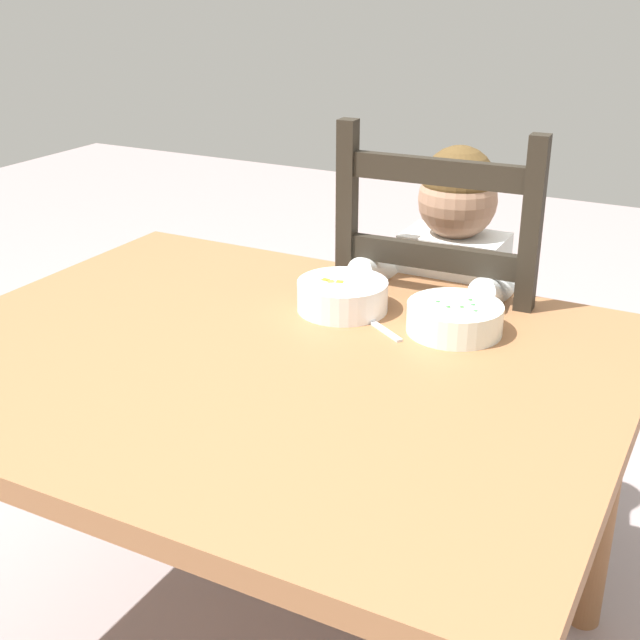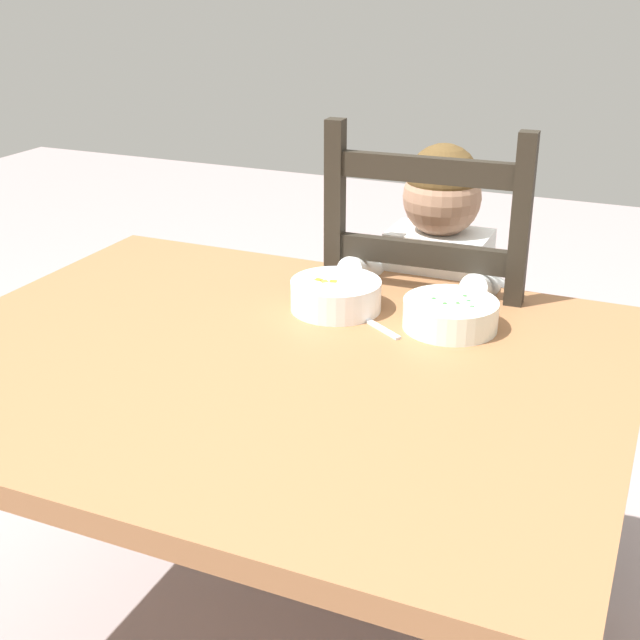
{
  "view_description": "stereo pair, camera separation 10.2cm",
  "coord_description": "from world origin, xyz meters",
  "views": [
    {
      "loc": [
        0.71,
        -1.14,
        1.33
      ],
      "look_at": [
        0.07,
        0.07,
        0.75
      ],
      "focal_mm": 47.68,
      "sensor_mm": 36.0,
      "label": 1
    },
    {
      "loc": [
        0.62,
        -1.18,
        1.33
      ],
      "look_at": [
        0.07,
        0.07,
        0.75
      ],
      "focal_mm": 47.68,
      "sensor_mm": 36.0,
      "label": 2
    }
  ],
  "objects": [
    {
      "name": "spoon",
      "position": [
        0.12,
        0.21,
        0.71
      ],
      "size": [
        0.12,
        0.09,
        0.01
      ],
      "color": "silver",
      "rests_on": "dining_table"
    },
    {
      "name": "dining_chair",
      "position": [
        0.15,
        0.54,
        0.49
      ],
      "size": [
        0.44,
        0.44,
        1.04
      ],
      "color": "black",
      "rests_on": "ground"
    },
    {
      "name": "dining_table",
      "position": [
        0.0,
        0.0,
        0.61
      ],
      "size": [
        1.24,
        0.99,
        0.7
      ],
      "color": "#93603B",
      "rests_on": "ground"
    },
    {
      "name": "bowl_of_peas",
      "position": [
        0.26,
        0.24,
        0.73
      ],
      "size": [
        0.18,
        0.18,
        0.06
      ],
      "color": "white",
      "rests_on": "dining_table"
    },
    {
      "name": "child_figure",
      "position": [
        0.15,
        0.54,
        0.65
      ],
      "size": [
        0.32,
        0.31,
        0.98
      ],
      "color": "white",
      "rests_on": "ground"
    },
    {
      "name": "bowl_of_carrots",
      "position": [
        0.03,
        0.24,
        0.73
      ],
      "size": [
        0.18,
        0.18,
        0.06
      ],
      "color": "white",
      "rests_on": "dining_table"
    }
  ]
}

